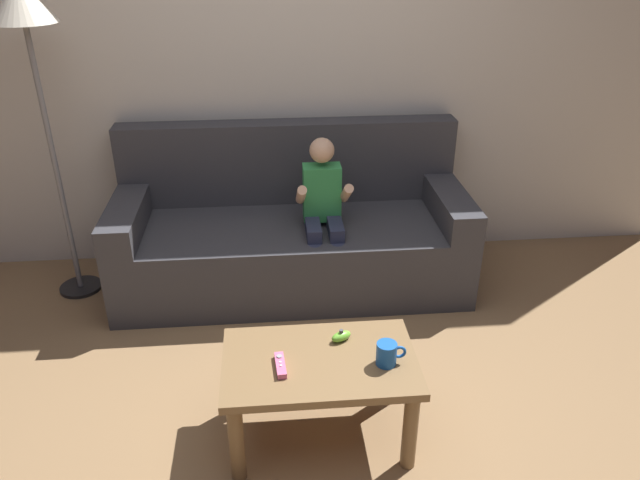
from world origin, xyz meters
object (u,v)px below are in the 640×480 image
Objects in this scene: couch at (291,234)px; game_remote_pink_near_edge at (280,365)px; nunchuk_lime at (341,336)px; coffee_mug at (387,354)px; floor_lamp at (26,29)px; person_seated_on_couch at (323,211)px; coffee_table at (320,374)px.

couch is 1.35m from game_remote_pink_near_edge.
game_remote_pink_near_edge is at bearing -149.19° from nunchuk_lime.
coffee_mug is 0.07× the size of floor_lamp.
floor_lamp is at bearing 173.12° from person_seated_on_couch.
person_seated_on_couch is 1.14m from coffee_table.
person_seated_on_couch reaches higher than coffee_mug.
coffee_mug is at bearing -1.73° from game_remote_pink_near_edge.
floor_lamp is at bearing 130.83° from game_remote_pink_near_edge.
couch is 1.39m from coffee_mug.
floor_lamp reaches higher than coffee_mug.
nunchuk_lime is 0.23m from coffee_mug.
coffee_table is 7.67× the size of nunchuk_lime.
person_seated_on_couch is 6.43× the size of game_remote_pink_near_edge.
floor_lamp is at bearing 139.32° from coffee_mug.
coffee_mug is (0.14, -1.17, -0.08)m from person_seated_on_couch.
floor_lamp is (-1.31, 1.29, 1.15)m from coffee_table.
coffee_mug is (0.26, -0.05, 0.12)m from coffee_table.
couch is at bearing 85.43° from game_remote_pink_near_edge.
coffee_table is 0.45× the size of floor_lamp.
person_seated_on_couch is 1.19× the size of coffee_table.
nunchuk_lime is (0.25, 0.15, 0.01)m from game_remote_pink_near_edge.
couch is 0.33m from person_seated_on_couch.
nunchuk_lime is at bearing -82.92° from couch.
person_seated_on_couch reaches higher than game_remote_pink_near_edge.
coffee_table is 0.18m from game_remote_pink_near_edge.
person_seated_on_couch is at bearing -6.88° from floor_lamp.
floor_lamp is at bearing -179.62° from couch.
floor_lamp is (-1.15, 1.33, 1.06)m from game_remote_pink_near_edge.
person_seated_on_couch is 7.74× the size of coffee_mug.
couch is 2.60× the size of coffee_table.
coffee_table is 0.29m from coffee_mug.
person_seated_on_couch reaches higher than couch.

